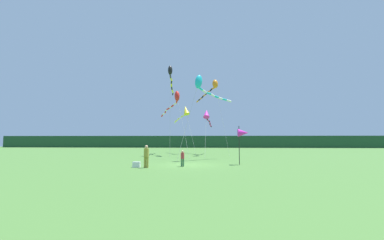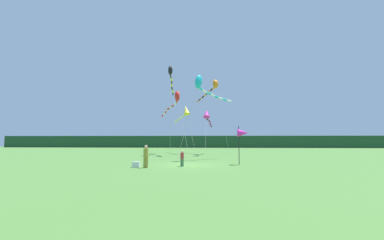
{
  "view_description": "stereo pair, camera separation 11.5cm",
  "coord_description": "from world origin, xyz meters",
  "px_view_note": "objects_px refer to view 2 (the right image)",
  "views": [
    {
      "loc": [
        1.6,
        -20.96,
        2.14
      ],
      "look_at": [
        0.0,
        6.0,
        4.28
      ],
      "focal_mm": 23.02,
      "sensor_mm": 36.0,
      "label": 1
    },
    {
      "loc": [
        1.72,
        -20.96,
        2.14
      ],
      "look_at": [
        0.0,
        6.0,
        4.28
      ],
      "focal_mm": 23.02,
      "sensor_mm": 36.0,
      "label": 2
    }
  ],
  "objects_px": {
    "cooler_box": "(136,165)",
    "kite_orange": "(213,86)",
    "person_child": "(182,157)",
    "person_adult": "(146,155)",
    "kite_black": "(171,75)",
    "kite_red": "(175,100)",
    "banner_flag_pole": "(243,133)",
    "kite_cyan": "(202,85)",
    "kite_yellow": "(185,111)",
    "kite_magenta": "(207,115)"
  },
  "relations": [
    {
      "from": "kite_orange",
      "to": "person_adult",
      "type": "bearing_deg",
      "value": -106.79
    },
    {
      "from": "person_child",
      "to": "cooler_box",
      "type": "distance_m",
      "value": 3.6
    },
    {
      "from": "kite_orange",
      "to": "banner_flag_pole",
      "type": "bearing_deg",
      "value": -82.4
    },
    {
      "from": "banner_flag_pole",
      "to": "kite_orange",
      "type": "xyz_separation_m",
      "value": [
        -2.1,
        15.75,
        7.55
      ]
    },
    {
      "from": "person_child",
      "to": "kite_magenta",
      "type": "xyz_separation_m",
      "value": [
        1.99,
        13.78,
        4.71
      ]
    },
    {
      "from": "person_adult",
      "to": "kite_red",
      "type": "xyz_separation_m",
      "value": [
        0.31,
        14.22,
        6.58
      ]
    },
    {
      "from": "kite_magenta",
      "to": "banner_flag_pole",
      "type": "bearing_deg",
      "value": -75.77
    },
    {
      "from": "person_child",
      "to": "kite_red",
      "type": "relative_size",
      "value": 0.13
    },
    {
      "from": "banner_flag_pole",
      "to": "kite_red",
      "type": "distance_m",
      "value": 14.43
    },
    {
      "from": "kite_orange",
      "to": "kite_red",
      "type": "height_order",
      "value": "kite_orange"
    },
    {
      "from": "person_adult",
      "to": "kite_magenta",
      "type": "relative_size",
      "value": 0.2
    },
    {
      "from": "cooler_box",
      "to": "kite_red",
      "type": "height_order",
      "value": "kite_red"
    },
    {
      "from": "banner_flag_pole",
      "to": "kite_magenta",
      "type": "relative_size",
      "value": 0.38
    },
    {
      "from": "kite_black",
      "to": "kite_orange",
      "type": "relative_size",
      "value": 1.1
    },
    {
      "from": "banner_flag_pole",
      "to": "kite_orange",
      "type": "bearing_deg",
      "value": 97.6
    },
    {
      "from": "person_adult",
      "to": "kite_magenta",
      "type": "height_order",
      "value": "kite_magenta"
    },
    {
      "from": "person_adult",
      "to": "cooler_box",
      "type": "relative_size",
      "value": 3.08
    },
    {
      "from": "kite_black",
      "to": "kite_red",
      "type": "distance_m",
      "value": 3.85
    },
    {
      "from": "person_child",
      "to": "kite_magenta",
      "type": "relative_size",
      "value": 0.15
    },
    {
      "from": "person_child",
      "to": "kite_orange",
      "type": "height_order",
      "value": "kite_orange"
    },
    {
      "from": "kite_magenta",
      "to": "kite_orange",
      "type": "bearing_deg",
      "value": 75.54
    },
    {
      "from": "kite_cyan",
      "to": "kite_yellow",
      "type": "bearing_deg",
      "value": 103.88
    },
    {
      "from": "cooler_box",
      "to": "kite_black",
      "type": "height_order",
      "value": "kite_black"
    },
    {
      "from": "person_adult",
      "to": "kite_black",
      "type": "xyz_separation_m",
      "value": [
        -0.45,
        15.29,
        10.21
      ]
    },
    {
      "from": "person_adult",
      "to": "kite_cyan",
      "type": "relative_size",
      "value": 0.19
    },
    {
      "from": "banner_flag_pole",
      "to": "kite_orange",
      "type": "distance_m",
      "value": 17.59
    },
    {
      "from": "person_adult",
      "to": "kite_black",
      "type": "distance_m",
      "value": 18.39
    },
    {
      "from": "kite_black",
      "to": "kite_cyan",
      "type": "xyz_separation_m",
      "value": [
        4.6,
        -8.44,
        -3.33
      ]
    },
    {
      "from": "person_child",
      "to": "kite_cyan",
      "type": "distance_m",
      "value": 9.28
    },
    {
      "from": "person_adult",
      "to": "kite_black",
      "type": "relative_size",
      "value": 0.14
    },
    {
      "from": "kite_orange",
      "to": "kite_red",
      "type": "distance_m",
      "value": 7.36
    },
    {
      "from": "person_child",
      "to": "kite_red",
      "type": "height_order",
      "value": "kite_red"
    },
    {
      "from": "kite_cyan",
      "to": "kite_orange",
      "type": "distance_m",
      "value": 12.04
    },
    {
      "from": "kite_cyan",
      "to": "kite_orange",
      "type": "xyz_separation_m",
      "value": [
        1.45,
        11.71,
        2.4
      ]
    },
    {
      "from": "cooler_box",
      "to": "banner_flag_pole",
      "type": "bearing_deg",
      "value": 16.38
    },
    {
      "from": "kite_red",
      "to": "person_child",
      "type": "bearing_deg",
      "value": -79.88
    },
    {
      "from": "cooler_box",
      "to": "kite_black",
      "type": "distance_m",
      "value": 18.56
    },
    {
      "from": "kite_cyan",
      "to": "kite_orange",
      "type": "bearing_deg",
      "value": 82.95
    },
    {
      "from": "kite_red",
      "to": "person_adult",
      "type": "bearing_deg",
      "value": -91.24
    },
    {
      "from": "person_adult",
      "to": "cooler_box",
      "type": "distance_m",
      "value": 1.15
    },
    {
      "from": "kite_orange",
      "to": "kite_yellow",
      "type": "height_order",
      "value": "kite_orange"
    },
    {
      "from": "kite_magenta",
      "to": "person_child",
      "type": "bearing_deg",
      "value": -98.22
    },
    {
      "from": "cooler_box",
      "to": "kite_yellow",
      "type": "bearing_deg",
      "value": 83.19
    },
    {
      "from": "kite_yellow",
      "to": "kite_cyan",
      "type": "bearing_deg",
      "value": -76.12
    },
    {
      "from": "kite_black",
      "to": "kite_magenta",
      "type": "bearing_deg",
      "value": -4.8
    },
    {
      "from": "person_adult",
      "to": "person_child",
      "type": "xyz_separation_m",
      "value": [
        2.65,
        1.08,
        -0.25
      ]
    },
    {
      "from": "cooler_box",
      "to": "kite_orange",
      "type": "bearing_deg",
      "value": 70.61
    },
    {
      "from": "banner_flag_pole",
      "to": "kite_black",
      "type": "bearing_deg",
      "value": 123.16
    },
    {
      "from": "person_child",
      "to": "banner_flag_pole",
      "type": "xyz_separation_m",
      "value": [
        5.05,
        1.73,
        1.97
      ]
    },
    {
      "from": "kite_yellow",
      "to": "kite_black",
      "type": "bearing_deg",
      "value": -120.53
    }
  ]
}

